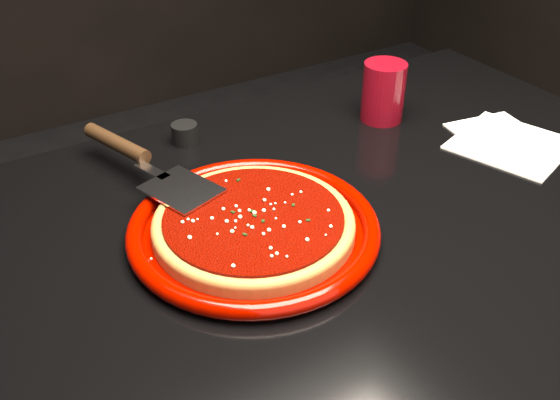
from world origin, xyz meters
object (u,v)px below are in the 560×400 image
at_px(table, 327,386).
at_px(ramekin, 185,133).
at_px(cup, 383,92).
at_px(plate, 254,228).
at_px(pizza_server, 147,161).

height_order(table, ramekin, ramekin).
bearing_deg(cup, plate, -153.49).
height_order(pizza_server, ramekin, pizza_server).
bearing_deg(ramekin, cup, -17.01).
bearing_deg(table, pizza_server, 134.04).
xyz_separation_m(table, cup, (0.24, 0.20, 0.43)).
distance_m(table, cup, 0.53).
bearing_deg(plate, cup, 26.51).
height_order(table, pizza_server, pizza_server).
bearing_deg(ramekin, pizza_server, -136.13).
bearing_deg(plate, pizza_server, 111.20).
bearing_deg(plate, table, -8.30).
bearing_deg(cup, pizza_server, 179.25).
relative_size(plate, ramekin, 7.73).
relative_size(table, plate, 3.50).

